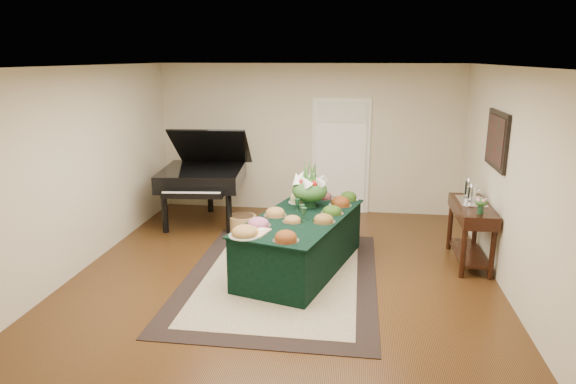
# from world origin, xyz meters

# --- Properties ---
(ground) EXTENTS (6.00, 6.00, 0.00)m
(ground) POSITION_xyz_m (0.00, 0.00, 0.00)
(ground) COLOR black
(ground) RESTS_ON ground
(area_rug) EXTENTS (2.47, 3.46, 0.01)m
(area_rug) POSITION_xyz_m (-0.03, -0.14, 0.01)
(area_rug) COLOR black
(area_rug) RESTS_ON ground
(kitchen_doorway) EXTENTS (1.05, 0.07, 2.10)m
(kitchen_doorway) POSITION_xyz_m (0.60, 2.97, 1.02)
(kitchen_doorway) COLOR white
(kitchen_doorway) RESTS_ON ground
(buffet_table) EXTENTS (1.65, 2.48, 0.75)m
(buffet_table) POSITION_xyz_m (0.19, 0.19, 0.38)
(buffet_table) COLOR black
(buffet_table) RESTS_ON ground
(food_platters) EXTENTS (1.52, 2.34, 0.14)m
(food_platters) POSITION_xyz_m (0.19, 0.27, 0.80)
(food_platters) COLOR #A1AAA1
(food_platters) RESTS_ON buffet_table
(cutting_board) EXTENTS (0.41, 0.41, 0.10)m
(cutting_board) POSITION_xyz_m (-0.30, -0.52, 0.78)
(cutting_board) COLOR tan
(cutting_board) RESTS_ON buffet_table
(green_goblets) EXTENTS (0.21, 0.47, 0.18)m
(green_goblets) POSITION_xyz_m (0.19, 0.19, 0.84)
(green_goblets) COLOR #163720
(green_goblets) RESTS_ON buffet_table
(floral_centerpiece) EXTENTS (0.52, 0.52, 0.52)m
(floral_centerpiece) POSITION_xyz_m (0.26, 0.66, 1.06)
(floral_centerpiece) COLOR #163720
(floral_centerpiece) RESTS_ON buffet_table
(grand_piano) EXTENTS (1.57, 1.75, 1.68)m
(grand_piano) POSITION_xyz_m (-1.71, 1.98, 0.83)
(grand_piano) COLOR black
(grand_piano) RESTS_ON ground
(wicker_basket) EXTENTS (0.45, 0.45, 0.28)m
(wicker_basket) POSITION_xyz_m (-0.93, 1.57, 0.14)
(wicker_basket) COLOR #A07640
(wicker_basket) RESTS_ON ground
(mahogany_sideboard) EXTENTS (0.45, 1.24, 0.86)m
(mahogany_sideboard) POSITION_xyz_m (2.50, 0.72, 0.66)
(mahogany_sideboard) COLOR black
(mahogany_sideboard) RESTS_ON ground
(tea_service) EXTENTS (0.34, 0.58, 0.30)m
(tea_service) POSITION_xyz_m (2.50, 0.95, 0.97)
(tea_service) COLOR silver
(tea_service) RESTS_ON mahogany_sideboard
(pink_bouquet) EXTENTS (0.17, 0.17, 0.22)m
(pink_bouquet) POSITION_xyz_m (2.50, 0.28, 1.00)
(pink_bouquet) COLOR #163720
(pink_bouquet) RESTS_ON mahogany_sideboard
(wall_painting) EXTENTS (0.05, 0.95, 0.75)m
(wall_painting) POSITION_xyz_m (2.72, 0.72, 1.75)
(wall_painting) COLOR black
(wall_painting) RESTS_ON ground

